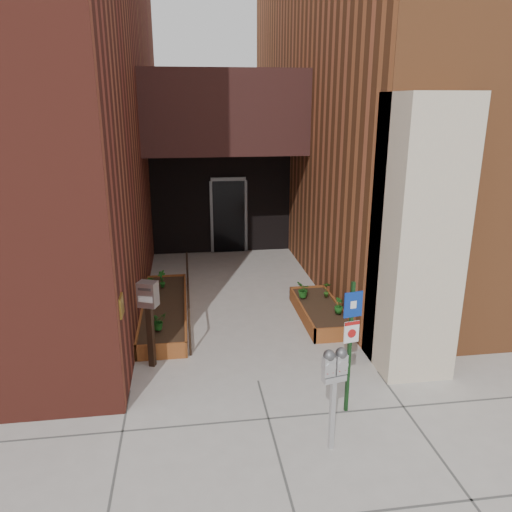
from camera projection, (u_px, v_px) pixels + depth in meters
name	position (u px, v px, depth m)	size (l,w,h in m)	color
ground	(258.00, 381.00, 7.95)	(80.00, 80.00, 0.00)	#9E9991
architecture	(213.00, 72.00, 12.96)	(20.00, 14.60, 10.00)	maroon
planter_left	(165.00, 311.00, 10.25)	(0.90, 3.60, 0.30)	brown
planter_right	(320.00, 312.00, 10.20)	(0.80, 2.20, 0.30)	brown
handrail	(188.00, 283.00, 10.09)	(0.04, 3.34, 0.90)	black
parking_meter	(334.00, 372.00, 6.09)	(0.33, 0.18, 1.42)	#B7B7BA
sign_post	(351.00, 334.00, 6.82)	(0.27, 0.09, 1.97)	#133415
payment_dropbox	(149.00, 306.00, 8.09)	(0.36, 0.31, 1.50)	black
shrub_left_a	(158.00, 321.00, 9.02)	(0.29, 0.29, 0.32)	#185217
shrub_left_b	(149.00, 291.00, 10.35)	(0.21, 0.21, 0.38)	#185619
shrub_left_c	(150.00, 286.00, 10.64)	(0.23, 0.23, 0.40)	#24611B
shrub_left_d	(162.00, 279.00, 11.06)	(0.21, 0.21, 0.39)	#1C621C
shrub_right_a	(339.00, 305.00, 9.72)	(0.18, 0.18, 0.31)	#175016
shrub_right_b	(327.00, 289.00, 10.52)	(0.17, 0.17, 0.33)	#285C1A
shrub_right_c	(303.00, 290.00, 10.48)	(0.31, 0.31, 0.34)	#1B5819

